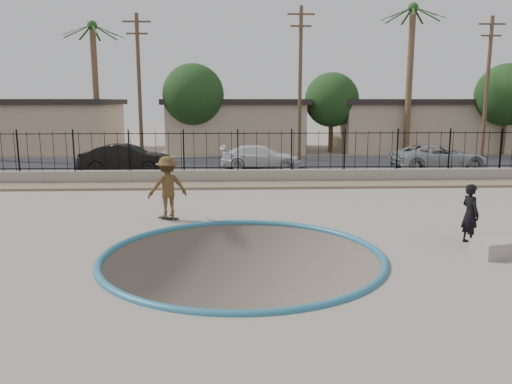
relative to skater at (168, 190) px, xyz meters
The scene contains 26 objects.
ground 9.52m from the skater, 75.56° to the left, with size 120.00×120.00×2.20m, color gray.
bowl_pit 4.72m from the skater, 59.92° to the right, with size 6.84×6.84×1.80m, color #52493F, non-canonical shape.
coping_ring 4.72m from the skater, 59.92° to the right, with size 7.04×7.04×0.20m, color #286A84.
rock_strip 6.68m from the skater, 69.51° to the left, with size 42.00×1.60×0.11m, color #89755A.
retaining_wall 7.69m from the skater, 72.39° to the left, with size 42.00×0.45×0.60m, color gray.
fence 7.68m from the skater, 72.39° to the left, with size 40.00×0.04×1.80m.
street 14.22m from the skater, 80.60° to the left, with size 90.00×8.00×0.04m, color black.
house_west 26.72m from the skater, 118.36° to the left, with size 11.60×8.60×3.90m.
house_center 23.64m from the skater, 84.37° to the left, with size 10.60×8.60×3.90m.
house_east 28.63m from the skater, 55.23° to the left, with size 12.60×8.60×3.90m.
palm_mid 23.08m from the skater, 110.10° to the left, with size 2.30×2.30×9.30m.
palm_right 24.62m from the skater, 53.00° to the left, with size 2.30×2.30×10.30m.
utility_pole_left 16.84m from the skater, 102.96° to the left, with size 1.70×0.24×9.00m.
utility_pole_mid 17.66m from the skater, 68.46° to the left, with size 1.70×0.24×9.50m.
utility_pole_right 24.60m from the skater, 41.14° to the left, with size 1.70×0.24×9.00m.
street_tree_left 20.27m from the skater, 91.96° to the left, with size 4.32×4.32×6.36m.
street_tree_mid 23.15m from the skater, 66.07° to the left, with size 3.96×3.96×5.83m.
street_tree_right 28.74m from the skater, 41.71° to the left, with size 4.32×4.32×6.36m.
skater is the anchor object (origin of this frame).
skateboard 0.93m from the skater, ahead, with size 0.72×0.44×0.06m.
videographer 8.97m from the skater, 20.22° to the right, with size 0.59×0.39×1.61m, color black.
concrete_ledge 9.82m from the skater, 25.29° to the right, with size 1.60×0.70×0.40m, color gray.
car_a 11.50m from the skater, 111.90° to the left, with size 1.46×3.63×1.24m, color #232326.
car_b 10.99m from the skater, 108.46° to the left, with size 1.60×4.60×1.51m, color black.
car_c 12.54m from the skater, 73.15° to the left, with size 1.82×4.47×1.30m, color white.
car_d 17.21m from the skater, 39.11° to the left, with size 2.37×5.14×1.43m, color #9BA0A4.
Camera 1 is at (-0.20, -12.79, 3.77)m, focal length 35.00 mm.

